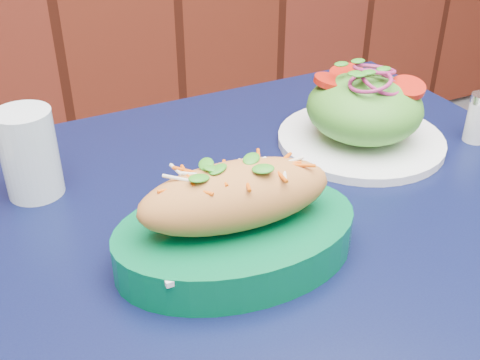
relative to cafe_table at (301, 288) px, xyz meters
name	(u,v)px	position (x,y,z in m)	size (l,w,h in m)	color
cafe_table	(301,288)	(0.00, 0.00, 0.00)	(0.80, 0.80, 0.75)	black
banh_mi_basket	(236,222)	(-0.09, -0.01, 0.13)	(0.27, 0.19, 0.12)	#025E33
salad_plate	(364,114)	(0.18, 0.14, 0.13)	(0.23, 0.23, 0.12)	white
water_glass	(29,154)	(-0.25, 0.22, 0.14)	(0.07, 0.07, 0.11)	silver
salt_shaker	(478,118)	(0.33, 0.08, 0.12)	(0.03, 0.03, 0.07)	white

